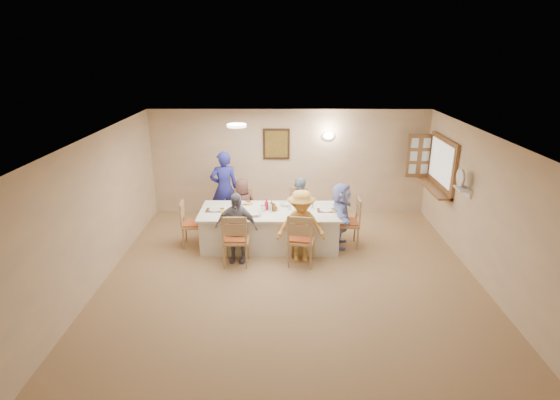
{
  "coord_description": "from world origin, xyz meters",
  "views": [
    {
      "loc": [
        -0.14,
        -6.52,
        3.86
      ],
      "look_at": [
        -0.2,
        1.4,
        1.05
      ],
      "focal_mm": 28.0,
      "sensor_mm": 36.0,
      "label": 1
    }
  ],
  "objects_px": {
    "serving_hatch": "(442,164)",
    "chair_back_right": "(298,210)",
    "dining_table": "(270,228)",
    "diner_front_right": "(301,226)",
    "desk_fan": "(462,181)",
    "diner_back_right": "(299,205)",
    "diner_right_end": "(341,215)",
    "chair_left_end": "(193,224)",
    "chair_right_end": "(347,222)",
    "diner_back_left": "(243,206)",
    "condiment_ketchup": "(267,204)",
    "chair_front_left": "(236,238)",
    "chair_front_right": "(301,238)",
    "diner_front_left": "(236,228)",
    "caregiver": "(224,188)",
    "chair_back_left": "(244,211)"
  },
  "relations": [
    {
      "from": "diner_back_left",
      "to": "dining_table",
      "type": "bearing_deg",
      "value": 127.13
    },
    {
      "from": "desk_fan",
      "to": "chair_back_right",
      "type": "height_order",
      "value": "desk_fan"
    },
    {
      "from": "chair_back_right",
      "to": "diner_right_end",
      "type": "bearing_deg",
      "value": -40.78
    },
    {
      "from": "dining_table",
      "to": "diner_back_right",
      "type": "bearing_deg",
      "value": 48.58
    },
    {
      "from": "chair_right_end",
      "to": "condiment_ketchup",
      "type": "relative_size",
      "value": 4.4
    },
    {
      "from": "diner_front_left",
      "to": "caregiver",
      "type": "bearing_deg",
      "value": 109.58
    },
    {
      "from": "chair_left_end",
      "to": "dining_table",
      "type": "bearing_deg",
      "value": -94.36
    },
    {
      "from": "chair_left_end",
      "to": "diner_front_left",
      "type": "height_order",
      "value": "diner_front_left"
    },
    {
      "from": "desk_fan",
      "to": "diner_front_right",
      "type": "distance_m",
      "value": 3.03
    },
    {
      "from": "chair_front_left",
      "to": "diner_front_right",
      "type": "distance_m",
      "value": 1.22
    },
    {
      "from": "diner_front_right",
      "to": "condiment_ketchup",
      "type": "distance_m",
      "value": 0.99
    },
    {
      "from": "chair_back_right",
      "to": "chair_front_right",
      "type": "distance_m",
      "value": 1.6
    },
    {
      "from": "diner_back_left",
      "to": "caregiver",
      "type": "distance_m",
      "value": 0.7
    },
    {
      "from": "chair_front_left",
      "to": "chair_right_end",
      "type": "xyz_separation_m",
      "value": [
        2.15,
        0.8,
        -0.0
      ]
    },
    {
      "from": "chair_front_left",
      "to": "diner_right_end",
      "type": "height_order",
      "value": "diner_right_end"
    },
    {
      "from": "diner_back_right",
      "to": "chair_front_right",
      "type": "bearing_deg",
      "value": 101.45
    },
    {
      "from": "chair_left_end",
      "to": "diner_front_left",
      "type": "relative_size",
      "value": 0.7
    },
    {
      "from": "chair_front_left",
      "to": "chair_front_right",
      "type": "relative_size",
      "value": 0.99
    },
    {
      "from": "serving_hatch",
      "to": "chair_back_right",
      "type": "xyz_separation_m",
      "value": [
        -3.02,
        -0.0,
        -1.04
      ]
    },
    {
      "from": "condiment_ketchup",
      "to": "desk_fan",
      "type": "bearing_deg",
      "value": -9.2
    },
    {
      "from": "dining_table",
      "to": "diner_front_right",
      "type": "bearing_deg",
      "value": -48.58
    },
    {
      "from": "diner_back_right",
      "to": "diner_right_end",
      "type": "distance_m",
      "value": 1.07
    },
    {
      "from": "dining_table",
      "to": "diner_front_right",
      "type": "relative_size",
      "value": 1.97
    },
    {
      "from": "diner_back_left",
      "to": "diner_front_right",
      "type": "height_order",
      "value": "diner_front_right"
    },
    {
      "from": "chair_back_right",
      "to": "chair_front_left",
      "type": "distance_m",
      "value": 2.0
    },
    {
      "from": "chair_front_right",
      "to": "diner_front_left",
      "type": "distance_m",
      "value": 1.22
    },
    {
      "from": "chair_back_right",
      "to": "chair_right_end",
      "type": "distance_m",
      "value": 1.24
    },
    {
      "from": "chair_front_right",
      "to": "diner_right_end",
      "type": "height_order",
      "value": "diner_right_end"
    },
    {
      "from": "desk_fan",
      "to": "chair_front_left",
      "type": "xyz_separation_m",
      "value": [
        -4.11,
        -0.25,
        -1.03
      ]
    },
    {
      "from": "desk_fan",
      "to": "chair_back_right",
      "type": "distance_m",
      "value": 3.38
    },
    {
      "from": "diner_back_right",
      "to": "condiment_ketchup",
      "type": "xyz_separation_m",
      "value": [
        -0.66,
        -0.65,
        0.25
      ]
    },
    {
      "from": "chair_back_right",
      "to": "diner_back_right",
      "type": "relative_size",
      "value": 0.74
    },
    {
      "from": "diner_front_left",
      "to": "caregiver",
      "type": "relative_size",
      "value": 0.8
    },
    {
      "from": "chair_back_left",
      "to": "chair_right_end",
      "type": "relative_size",
      "value": 0.88
    },
    {
      "from": "chair_back_left",
      "to": "caregiver",
      "type": "bearing_deg",
      "value": 140.49
    },
    {
      "from": "chair_right_end",
      "to": "diner_back_left",
      "type": "bearing_deg",
      "value": -107.21
    },
    {
      "from": "chair_left_end",
      "to": "diner_front_left",
      "type": "bearing_deg",
      "value": -129.96
    },
    {
      "from": "chair_right_end",
      "to": "diner_front_right",
      "type": "xyz_separation_m",
      "value": [
        -0.95,
        -0.68,
        0.19
      ]
    },
    {
      "from": "chair_front_left",
      "to": "serving_hatch",
      "type": "bearing_deg",
      "value": -159.24
    },
    {
      "from": "diner_front_right",
      "to": "condiment_ketchup",
      "type": "relative_size",
      "value": 6.02
    },
    {
      "from": "chair_right_end",
      "to": "chair_back_right",
      "type": "bearing_deg",
      "value": -129.76
    },
    {
      "from": "chair_left_end",
      "to": "condiment_ketchup",
      "type": "height_order",
      "value": "condiment_ketchup"
    },
    {
      "from": "dining_table",
      "to": "chair_left_end",
      "type": "relative_size",
      "value": 2.94
    },
    {
      "from": "diner_front_left",
      "to": "caregiver",
      "type": "distance_m",
      "value": 1.89
    },
    {
      "from": "chair_front_right",
      "to": "caregiver",
      "type": "distance_m",
      "value": 2.58
    },
    {
      "from": "diner_back_left",
      "to": "chair_front_right",
      "type": "bearing_deg",
      "value": 124.74
    },
    {
      "from": "diner_back_right",
      "to": "diner_front_right",
      "type": "distance_m",
      "value": 1.36
    },
    {
      "from": "chair_back_right",
      "to": "dining_table",
      "type": "bearing_deg",
      "value": -123.36
    },
    {
      "from": "chair_right_end",
      "to": "diner_back_left",
      "type": "height_order",
      "value": "diner_back_left"
    },
    {
      "from": "dining_table",
      "to": "diner_back_right",
      "type": "height_order",
      "value": "diner_back_right"
    }
  ]
}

